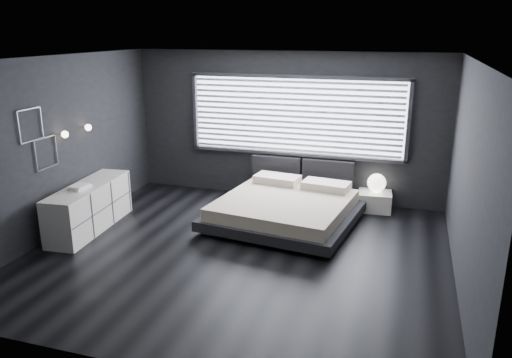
% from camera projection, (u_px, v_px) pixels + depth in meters
% --- Properties ---
extents(room, '(6.04, 6.00, 2.80)m').
position_uv_depth(room, '(238.00, 162.00, 6.98)').
color(room, black).
rests_on(room, ground).
extents(window, '(4.14, 0.09, 1.52)m').
position_uv_depth(window, '(296.00, 116.00, 9.32)').
color(window, white).
rests_on(window, ground).
extents(headboard, '(1.96, 0.16, 0.52)m').
position_uv_depth(headboard, '(302.00, 171.00, 9.53)').
color(headboard, black).
rests_on(headboard, ground).
extents(sconce_near, '(0.18, 0.11, 0.11)m').
position_uv_depth(sconce_near, '(65.00, 134.00, 7.79)').
color(sconce_near, silver).
rests_on(sconce_near, ground).
extents(sconce_far, '(0.18, 0.11, 0.11)m').
position_uv_depth(sconce_far, '(88.00, 127.00, 8.33)').
color(sconce_far, silver).
rests_on(sconce_far, ground).
extents(wall_art_upper, '(0.01, 0.48, 0.48)m').
position_uv_depth(wall_art_upper, '(31.00, 125.00, 7.19)').
color(wall_art_upper, '#47474C').
rests_on(wall_art_upper, ground).
extents(wall_art_lower, '(0.01, 0.48, 0.48)m').
position_uv_depth(wall_art_lower, '(46.00, 153.00, 7.56)').
color(wall_art_lower, '#47474C').
rests_on(wall_art_lower, ground).
extents(bed, '(2.56, 2.47, 0.59)m').
position_uv_depth(bed, '(285.00, 208.00, 8.41)').
color(bed, black).
rests_on(bed, ground).
extents(nightstand, '(0.62, 0.53, 0.34)m').
position_uv_depth(nightstand, '(374.00, 201.00, 9.08)').
color(nightstand, white).
rests_on(nightstand, ground).
extents(orb_lamp, '(0.33, 0.33, 0.33)m').
position_uv_depth(orb_lamp, '(377.00, 183.00, 9.02)').
color(orb_lamp, white).
rests_on(orb_lamp, nightstand).
extents(dresser, '(0.68, 1.93, 0.76)m').
position_uv_depth(dresser, '(90.00, 207.00, 8.18)').
color(dresser, white).
rests_on(dresser, ground).
extents(book_stack, '(0.29, 0.35, 0.07)m').
position_uv_depth(book_stack, '(80.00, 187.00, 7.87)').
color(book_stack, white).
rests_on(book_stack, dresser).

